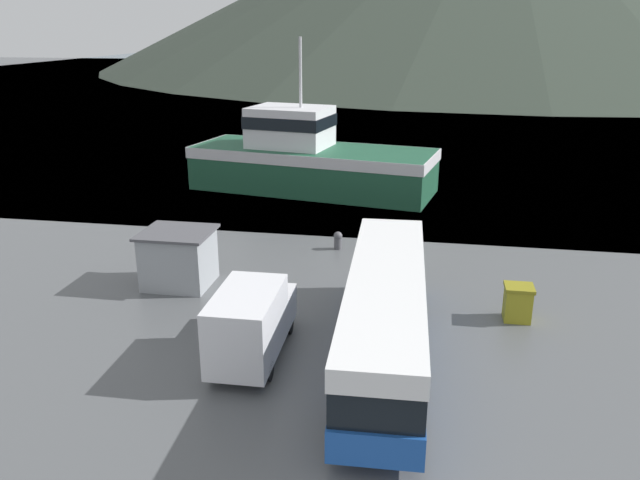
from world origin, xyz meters
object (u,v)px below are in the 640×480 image
object	(u,v)px
tour_bus	(385,312)
storage_bin	(518,303)
dock_kiosk	(179,258)
delivery_van	(251,321)
fishing_boat	(309,159)

from	to	relation	value
tour_bus	storage_bin	distance (m)	6.37
storage_bin	dock_kiosk	world-z (taller)	dock_kiosk
delivery_van	storage_bin	xyz separation A→B (m)	(9.35, 4.58, -0.65)
tour_bus	storage_bin	world-z (taller)	tour_bus
fishing_boat	delivery_van	bearing A→B (deg)	16.63
delivery_van	fishing_boat	world-z (taller)	fishing_boat
storage_bin	dock_kiosk	xyz separation A→B (m)	(-14.25, 1.08, 0.53)
delivery_van	dock_kiosk	bearing A→B (deg)	129.99
fishing_boat	storage_bin	world-z (taller)	fishing_boat
tour_bus	delivery_van	size ratio (longest dim) A/B	2.35
tour_bus	delivery_van	bearing A→B (deg)	-174.50
storage_bin	fishing_boat	bearing A→B (deg)	122.40
fishing_boat	dock_kiosk	size ratio (longest dim) A/B	5.72
dock_kiosk	storage_bin	bearing A→B (deg)	-4.35
delivery_van	fishing_boat	size ratio (longest dim) A/B	0.31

